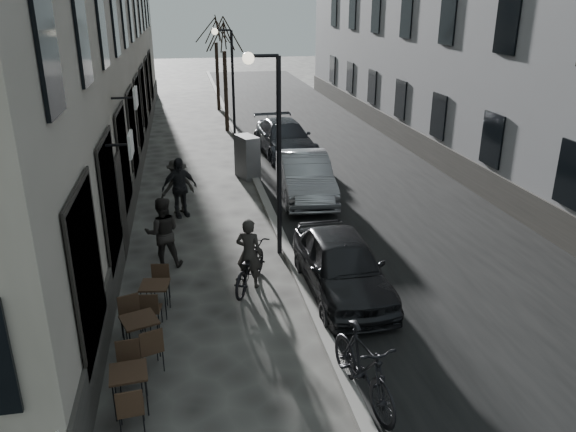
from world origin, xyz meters
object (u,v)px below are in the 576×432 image
object	(u,v)px
bistro_set_c	(156,296)
car_far	(285,138)
pedestrian_near	(163,232)
streetlamp_near	(272,134)
tree_near	(224,34)
bistro_set_b	(141,333)
moped	(363,367)
streetlamp_far	(229,74)
bistro_set_a	(130,386)
car_near	(342,265)
pedestrian_mid	(178,186)
car_mid	(305,176)
utility_cabinet	(247,157)
bicycle	(249,266)
tree_far	(215,29)
pedestrian_far	(179,188)

from	to	relation	value
bistro_set_c	car_far	xyz separation A→B (m)	(4.99, 12.41, 0.29)
pedestrian_near	bistro_set_c	bearing A→B (deg)	85.02
streetlamp_near	bistro_set_c	distance (m)	4.73
tree_near	pedestrian_near	xyz separation A→B (m)	(-2.83, -15.23, -3.77)
streetlamp_near	bistro_set_b	xyz separation A→B (m)	(-3.12, -3.97, -2.70)
bistro_set_b	moped	bearing A→B (deg)	-48.18
streetlamp_near	car_far	distance (m)	10.37
streetlamp_far	bistro_set_b	xyz separation A→B (m)	(-3.12, -15.97, -2.70)
bistro_set_a	bistro_set_b	bearing A→B (deg)	81.56
car_near	pedestrian_mid	bearing A→B (deg)	120.27
streetlamp_far	pedestrian_mid	size ratio (longest dim) A/B	2.99
bistro_set_b	car_mid	distance (m)	9.52
utility_cabinet	car_far	distance (m)	3.60
streetlamp_near	utility_cabinet	size ratio (longest dim) A/B	3.24
bicycle	utility_cabinet	bearing A→B (deg)	-71.55
tree_far	bicycle	world-z (taller)	tree_far
bicycle	moped	bearing A→B (deg)	132.29
pedestrian_mid	moped	distance (m)	9.92
streetlamp_near	streetlamp_far	bearing A→B (deg)	90.00
tree_near	bistro_set_b	size ratio (longest dim) A/B	3.68
moped	car_near	bearing A→B (deg)	69.86
streetlamp_far	bistro_set_a	size ratio (longest dim) A/B	3.48
pedestrian_far	car_near	distance (m)	6.58
streetlamp_near	bistro_set_a	world-z (taller)	streetlamp_near
bicycle	pedestrian_far	bearing A→B (deg)	-47.77
bicycle	pedestrian_mid	xyz separation A→B (m)	(-1.57, 5.21, 0.34)
streetlamp_near	car_near	world-z (taller)	streetlamp_near
moped	bicycle	bearing A→B (deg)	97.51
bicycle	moped	distance (m)	4.48
bistro_set_b	bicycle	world-z (taller)	bicycle
streetlamp_near	pedestrian_far	bearing A→B (deg)	126.26
moped	pedestrian_mid	bearing A→B (deg)	97.16
streetlamp_far	car_far	bearing A→B (deg)	-45.73
car_near	moped	bearing A→B (deg)	-101.10
bistro_set_b	streetlamp_far	bearing A→B (deg)	59.46
moped	tree_near	bearing A→B (deg)	81.35
tree_near	car_mid	world-z (taller)	tree_near
tree_far	moped	xyz separation A→B (m)	(0.45, -26.96, -4.03)
bistro_set_b	bistro_set_a	bearing A→B (deg)	-112.57
utility_cabinet	pedestrian_mid	size ratio (longest dim) A/B	0.92
pedestrian_far	streetlamp_far	bearing A→B (deg)	55.32
pedestrian_far	car_far	bearing A→B (deg)	36.59
tree_far	utility_cabinet	size ratio (longest dim) A/B	3.62
streetlamp_near	car_far	size ratio (longest dim) A/B	1.03
bicycle	pedestrian_near	distance (m)	2.45
streetlamp_near	bistro_set_c	world-z (taller)	streetlamp_near
tree_near	bistro_set_b	bearing A→B (deg)	-99.55
pedestrian_far	streetlamp_near	bearing A→B (deg)	-73.56
tree_near	car_far	xyz separation A→B (m)	(2.02, -5.14, -3.95)
tree_far	utility_cabinet	distance (m)	14.69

